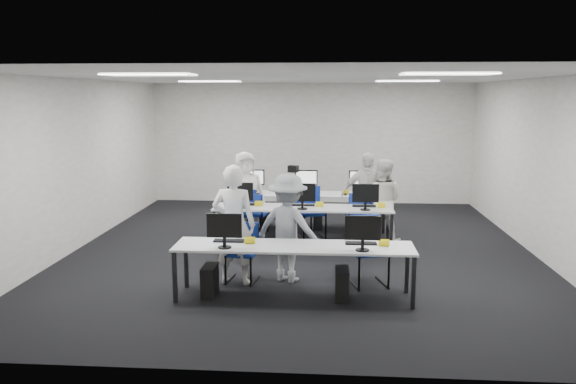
# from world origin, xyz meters

# --- Properties ---
(room) EXTENTS (9.00, 9.02, 3.00)m
(room) POSITION_xyz_m (0.00, 0.00, 1.50)
(room) COLOR black
(room) RESTS_ON ground
(ceiling_panels) EXTENTS (5.20, 4.60, 0.02)m
(ceiling_panels) POSITION_xyz_m (0.00, 0.00, 2.98)
(ceiling_panels) COLOR white
(ceiling_panels) RESTS_ON room
(desk_front) EXTENTS (3.20, 0.70, 0.73)m
(desk_front) POSITION_xyz_m (0.00, -2.40, 0.68)
(desk_front) COLOR silver
(desk_front) RESTS_ON ground
(desk_mid) EXTENTS (3.20, 0.70, 0.73)m
(desk_mid) POSITION_xyz_m (0.00, 0.20, 0.68)
(desk_mid) COLOR silver
(desk_mid) RESTS_ON ground
(desk_back) EXTENTS (3.20, 0.70, 0.73)m
(desk_back) POSITION_xyz_m (0.00, 1.60, 0.68)
(desk_back) COLOR silver
(desk_back) RESTS_ON ground
(equipment_front) EXTENTS (2.51, 0.41, 1.19)m
(equipment_front) POSITION_xyz_m (-0.19, -2.42, 0.36)
(equipment_front) COLOR #0C3B9D
(equipment_front) RESTS_ON desk_front
(equipment_mid) EXTENTS (2.91, 0.41, 1.19)m
(equipment_mid) POSITION_xyz_m (-0.19, 0.18, 0.36)
(equipment_mid) COLOR white
(equipment_mid) RESTS_ON desk_mid
(equipment_back) EXTENTS (2.91, 0.41, 1.19)m
(equipment_back) POSITION_xyz_m (0.19, 1.62, 0.36)
(equipment_back) COLOR white
(equipment_back) RESTS_ON desk_back
(chair_0) EXTENTS (0.48, 0.51, 0.85)m
(chair_0) POSITION_xyz_m (-0.80, -1.77, 0.27)
(chair_0) COLOR navy
(chair_0) RESTS_ON ground
(chair_1) EXTENTS (0.60, 0.63, 0.99)m
(chair_1) POSITION_xyz_m (1.04, -1.78, 0.31)
(chair_1) COLOR navy
(chair_1) RESTS_ON ground
(chair_2) EXTENTS (0.54, 0.57, 0.91)m
(chair_2) POSITION_xyz_m (-1.20, 0.83, 0.29)
(chair_2) COLOR navy
(chair_2) RESTS_ON ground
(chair_3) EXTENTS (0.61, 0.64, 0.97)m
(chair_3) POSITION_xyz_m (0.13, 0.86, 0.31)
(chair_3) COLOR navy
(chair_3) RESTS_ON ground
(chair_4) EXTENTS (0.49, 0.53, 0.91)m
(chair_4) POSITION_xyz_m (1.20, 0.75, 0.29)
(chair_4) COLOR navy
(chair_4) RESTS_ON ground
(chair_5) EXTENTS (0.48, 0.51, 0.85)m
(chair_5) POSITION_xyz_m (-0.96, 0.94, 0.27)
(chair_5) COLOR navy
(chair_5) RESTS_ON ground
(chair_6) EXTENTS (0.55, 0.58, 0.87)m
(chair_6) POSITION_xyz_m (-0.13, 0.93, 0.28)
(chair_6) COLOR navy
(chair_6) RESTS_ON ground
(chair_7) EXTENTS (0.48, 0.52, 0.90)m
(chair_7) POSITION_xyz_m (1.03, 0.93, 0.28)
(chair_7) COLOR navy
(chair_7) RESTS_ON ground
(handbag) EXTENTS (0.42, 0.32, 0.30)m
(handbag) POSITION_xyz_m (-1.16, 0.22, 0.88)
(handbag) COLOR #8E6849
(handbag) RESTS_ON desk_mid
(student_0) EXTENTS (0.67, 0.48, 1.75)m
(student_0) POSITION_xyz_m (-0.90, -1.86, 0.87)
(student_0) COLOR white
(student_0) RESTS_ON ground
(student_1) EXTENTS (0.87, 0.75, 1.55)m
(student_1) POSITION_xyz_m (1.45, 0.67, 0.78)
(student_1) COLOR white
(student_1) RESTS_ON ground
(student_2) EXTENTS (0.93, 0.79, 1.62)m
(student_2) POSITION_xyz_m (-1.17, 1.10, 0.81)
(student_2) COLOR white
(student_2) RESTS_ON ground
(student_3) EXTENTS (0.97, 0.42, 1.64)m
(student_3) POSITION_xyz_m (1.18, 1.00, 0.82)
(student_3) COLOR white
(student_3) RESTS_ON ground
(photographer) EXTENTS (1.17, 0.91, 1.59)m
(photographer) POSITION_xyz_m (-0.13, -1.70, 0.80)
(photographer) COLOR gray
(photographer) RESTS_ON ground
(dslr_camera) EXTENTS (0.19, 0.22, 0.10)m
(dslr_camera) POSITION_xyz_m (-0.06, -1.53, 1.65)
(dslr_camera) COLOR black
(dslr_camera) RESTS_ON photographer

